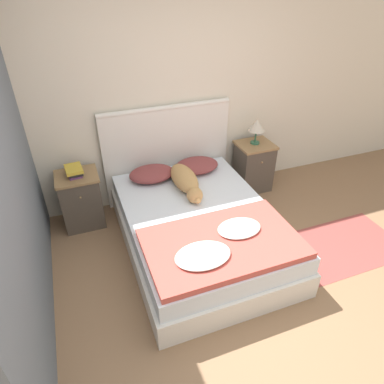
{
  "coord_description": "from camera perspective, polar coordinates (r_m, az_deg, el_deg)",
  "views": [
    {
      "loc": [
        -1.07,
        -1.45,
        2.44
      ],
      "look_at": [
        -0.06,
        1.24,
        0.54
      ],
      "focal_mm": 32.0,
      "sensor_mm": 36.0,
      "label": 1
    }
  ],
  "objects": [
    {
      "name": "pillow_left",
      "position": [
        3.85,
        -6.71,
        3.05
      ],
      "size": [
        0.51,
        0.38,
        0.13
      ],
      "color": "brown",
      "rests_on": "bed"
    },
    {
      "name": "quilt",
      "position": [
        2.94,
        4.98,
        -8.53
      ],
      "size": [
        1.32,
        0.82,
        0.11
      ],
      "color": "#BC4C42",
      "rests_on": "bed"
    },
    {
      "name": "dog",
      "position": [
        3.64,
        -1.07,
        1.95
      ],
      "size": [
        0.25,
        0.8,
        0.2
      ],
      "color": "tan",
      "rests_on": "bed"
    },
    {
      "name": "ground_plane",
      "position": [
        3.03,
        9.99,
        -20.89
      ],
      "size": [
        16.0,
        16.0,
        0.0
      ],
      "primitive_type": "plane",
      "color": "#896647"
    },
    {
      "name": "wall_side_left",
      "position": [
        2.8,
        -28.24,
        4.58
      ],
      "size": [
        0.06,
        3.1,
        2.55
      ],
      "color": "slate",
      "rests_on": "ground_plane"
    },
    {
      "name": "book_stack",
      "position": [
        3.74,
        -19.0,
        3.35
      ],
      "size": [
        0.18,
        0.24,
        0.09
      ],
      "color": "#703D7F",
      "rests_on": "nightstand_left"
    },
    {
      "name": "nightstand_left",
      "position": [
        3.93,
        -17.98,
        -1.23
      ],
      "size": [
        0.44,
        0.4,
        0.63
      ],
      "color": "#4C4238",
      "rests_on": "ground_plane"
    },
    {
      "name": "pillow_right",
      "position": [
        3.99,
        0.81,
        4.46
      ],
      "size": [
        0.51,
        0.38,
        0.13
      ],
      "color": "brown",
      "rests_on": "bed"
    },
    {
      "name": "headboard",
      "position": [
        4.08,
        -4.08,
        6.68
      ],
      "size": [
        1.52,
        0.06,
        1.18
      ],
      "color": "silver",
      "rests_on": "ground_plane"
    },
    {
      "name": "nightstand_right",
      "position": [
        4.44,
        10.14,
        4.26
      ],
      "size": [
        0.44,
        0.4,
        0.63
      ],
      "color": "#4C4238",
      "rests_on": "ground_plane"
    },
    {
      "name": "table_lamp",
      "position": [
        4.23,
        10.73,
        10.75
      ],
      "size": [
        0.2,
        0.2,
        0.31
      ],
      "color": "#336B4C",
      "rests_on": "nightstand_right"
    },
    {
      "name": "rug",
      "position": [
        3.96,
        23.9,
        -8.13
      ],
      "size": [
        1.2,
        0.75,
        0.0
      ],
      "color": "#93423D",
      "rests_on": "ground_plane"
    },
    {
      "name": "bed",
      "position": [
        3.49,
        1.16,
        -6.17
      ],
      "size": [
        1.44,
        1.99,
        0.44
      ],
      "color": "silver",
      "rests_on": "ground_plane"
    },
    {
      "name": "wall_back",
      "position": [
        3.91,
        -3.97,
        16.01
      ],
      "size": [
        9.0,
        0.06,
        2.55
      ],
      "color": "beige",
      "rests_on": "ground_plane"
    }
  ]
}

